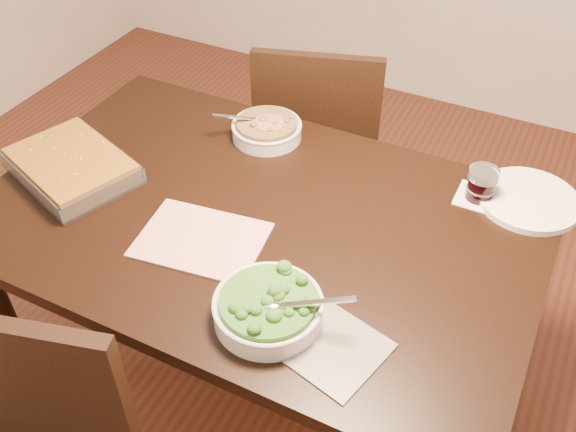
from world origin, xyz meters
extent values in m
plane|color=#472114|center=(0.00, 0.00, 0.00)|extent=(4.00, 4.00, 0.00)
cube|color=black|center=(0.00, 0.00, 0.73)|extent=(1.40, 0.90, 0.04)
cube|color=black|center=(0.00, 0.00, 0.66)|extent=(1.26, 0.76, 0.08)
cylinder|color=black|center=(-0.62, -0.37, 0.35)|extent=(0.07, 0.07, 0.71)
cylinder|color=black|center=(-0.62, 0.37, 0.35)|extent=(0.07, 0.07, 0.71)
cylinder|color=black|center=(0.62, 0.37, 0.35)|extent=(0.07, 0.07, 0.71)
cube|color=#C73850|center=(-0.08, -0.14, 0.75)|extent=(0.33, 0.26, 0.01)
cube|color=#26272E|center=(0.30, -0.28, 0.75)|extent=(0.30, 0.25, 0.00)
cube|color=white|center=(0.48, 0.32, 0.75)|extent=(0.11, 0.11, 0.00)
cylinder|color=silver|center=(-0.14, 0.32, 0.77)|extent=(0.20, 0.20, 0.04)
torus|color=silver|center=(-0.14, 0.32, 0.79)|extent=(0.20, 0.20, 0.01)
cylinder|color=#37210F|center=(-0.14, 0.32, 0.80)|extent=(0.18, 0.18, 0.02)
cube|color=silver|center=(-0.19, 0.28, 0.81)|extent=(0.10, 0.10, 0.04)
cylinder|color=maroon|center=(-0.13, 0.32, 0.81)|extent=(0.09, 0.09, 0.00)
cylinder|color=silver|center=(0.18, -0.28, 0.77)|extent=(0.23, 0.23, 0.04)
torus|color=silver|center=(0.18, -0.28, 0.80)|extent=(0.24, 0.24, 0.01)
cylinder|color=#114710|center=(0.18, -0.28, 0.80)|extent=(0.21, 0.21, 0.02)
cube|color=silver|center=(0.25, -0.25, 0.82)|extent=(0.15, 0.06, 0.05)
cube|color=silver|center=(-0.53, -0.07, 0.75)|extent=(0.40, 0.35, 0.01)
cube|color=#5D3C0D|center=(-0.53, -0.07, 0.78)|extent=(0.38, 0.33, 0.05)
cube|color=silver|center=(-0.48, 0.04, 0.78)|extent=(0.32, 0.12, 0.05)
cube|color=silver|center=(-0.57, -0.19, 0.78)|extent=(0.32, 0.12, 0.05)
cube|color=silver|center=(-0.37, -0.13, 0.78)|extent=(0.09, 0.23, 0.05)
cube|color=silver|center=(-0.68, -0.02, 0.78)|extent=(0.09, 0.23, 0.05)
cylinder|color=black|center=(0.48, 0.32, 0.78)|extent=(0.07, 0.07, 0.06)
cylinder|color=silver|center=(0.48, 0.32, 0.83)|extent=(0.08, 0.08, 0.02)
cylinder|color=white|center=(0.60, 0.36, 0.76)|extent=(0.26, 0.26, 0.02)
cube|color=black|center=(-0.18, -0.63, 0.69)|extent=(0.43, 0.15, 0.46)
cube|color=black|center=(-0.16, 0.78, 0.43)|extent=(0.53, 0.53, 0.04)
cylinder|color=black|center=(-0.05, 1.00, 0.20)|extent=(0.04, 0.04, 0.41)
cylinder|color=black|center=(0.06, 0.66, 0.20)|extent=(0.04, 0.04, 0.41)
cylinder|color=black|center=(-0.39, 0.89, 0.20)|extent=(0.04, 0.04, 0.41)
cylinder|color=black|center=(-0.28, 0.55, 0.20)|extent=(0.04, 0.04, 0.41)
cube|color=black|center=(-0.11, 0.60, 0.67)|extent=(0.41, 0.16, 0.45)
camera|label=1|loc=(0.61, -1.04, 1.82)|focal=40.00mm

